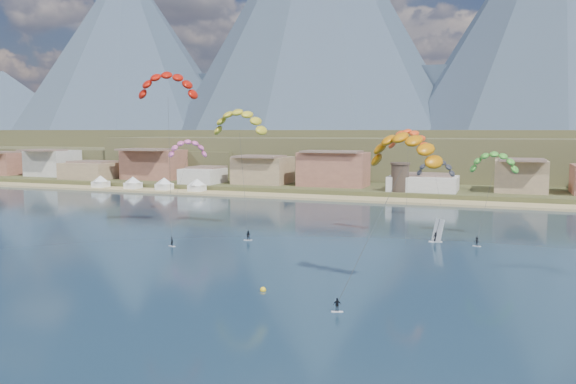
{
  "coord_description": "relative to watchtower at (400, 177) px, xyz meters",
  "views": [
    {
      "loc": [
        32.47,
        -56.7,
        20.14
      ],
      "look_at": [
        0.0,
        32.0,
        10.0
      ],
      "focal_mm": 36.24,
      "sensor_mm": 36.0,
      "label": 1
    }
  ],
  "objects": [
    {
      "name": "buoy",
      "position": [
        0.07,
        -104.97,
        -6.24
      ],
      "size": [
        0.76,
        0.76,
        0.76
      ],
      "color": "yellow",
      "rests_on": "ground"
    },
    {
      "name": "windsurfer",
      "position": [
        17.19,
        -64.85,
        -5.03
      ],
      "size": [
        2.42,
        2.64,
        4.2
      ],
      "color": "silver",
      "rests_on": "ground"
    },
    {
      "name": "kitesurfer_green",
      "position": [
        26.36,
        -57.23,
        8.31
      ],
      "size": [
        9.2,
        11.6,
        17.66
      ],
      "color": "silver",
      "rests_on": "ground"
    },
    {
      "name": "town",
      "position": [
        -45.0,
        8.0,
        1.63
      ],
      "size": [
        400.0,
        24.0,
        12.0
      ],
      "color": "silver",
      "rests_on": "ground"
    },
    {
      "name": "beach",
      "position": [
        -5.0,
        -8.0,
        -6.12
      ],
      "size": [
        2200.0,
        12.0,
        0.9
      ],
      "color": "tan",
      "rests_on": "ground"
    },
    {
      "name": "distant_kite_pink",
      "position": [
        -43.87,
        -46.61,
        9.96
      ],
      "size": [
        10.09,
        8.62,
        19.45
      ],
      "color": "#262626",
      "rests_on": "ground"
    },
    {
      "name": "kitesurfer_yellow",
      "position": [
        -21.01,
        -66.07,
        15.97
      ],
      "size": [
        12.17,
        11.56,
        25.55
      ],
      "color": "silver",
      "rests_on": "ground"
    },
    {
      "name": "kitesurfer_orange",
      "position": [
        16.36,
        -98.92,
        11.95
      ],
      "size": [
        11.27,
        15.14,
        22.09
      ],
      "color": "silver",
      "rests_on": "ground"
    },
    {
      "name": "distant_kite_orange",
      "position": [
        11.28,
        -61.53,
        12.65
      ],
      "size": [
        8.98,
        7.02,
        21.65
      ],
      "color": "#262626",
      "rests_on": "ground"
    },
    {
      "name": "watchtower",
      "position": [
        0.0,
        0.0,
        0.0
      ],
      "size": [
        5.82,
        5.82,
        8.6
      ],
      "color": "#47382D",
      "rests_on": "ground"
    },
    {
      "name": "ground",
      "position": [
        -5.0,
        -114.0,
        -6.37
      ],
      "size": [
        2400.0,
        2400.0,
        0.0
      ],
      "primitive_type": "plane",
      "color": "#0D2132",
      "rests_on": "ground"
    },
    {
      "name": "distant_kite_dark",
      "position": [
        13.67,
        -35.03,
        5.85
      ],
      "size": [
        9.0,
        5.81,
        15.5
      ],
      "color": "#262626",
      "rests_on": "ground"
    },
    {
      "name": "mountain_ridge",
      "position": [
        -19.6,
        709.65,
        143.94
      ],
      "size": [
        2060.0,
        480.0,
        400.0
      ],
      "color": "#323E53",
      "rests_on": "ground"
    },
    {
      "name": "foothills",
      "position": [
        17.39,
        118.47,
        2.71
      ],
      "size": [
        940.0,
        210.0,
        18.0
      ],
      "color": "brown",
      "rests_on": "ground"
    },
    {
      "name": "beach_tents",
      "position": [
        -81.25,
        -8.0,
        -2.66
      ],
      "size": [
        43.4,
        6.4,
        5.0
      ],
      "color": "white",
      "rests_on": "ground"
    },
    {
      "name": "land",
      "position": [
        -5.0,
        446.0,
        -6.37
      ],
      "size": [
        2200.0,
        900.0,
        4.0
      ],
      "color": "brown",
      "rests_on": "ground"
    },
    {
      "name": "kitesurfer_red",
      "position": [
        -32.67,
        -73.21,
        22.94
      ],
      "size": [
        14.24,
        16.42,
        32.9
      ],
      "color": "silver",
      "rests_on": "ground"
    }
  ]
}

